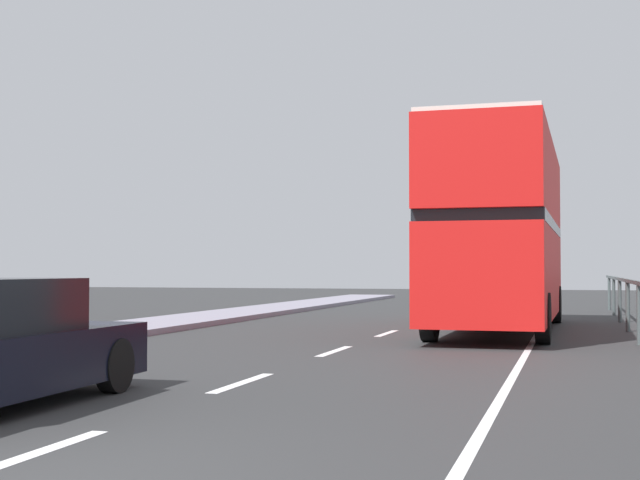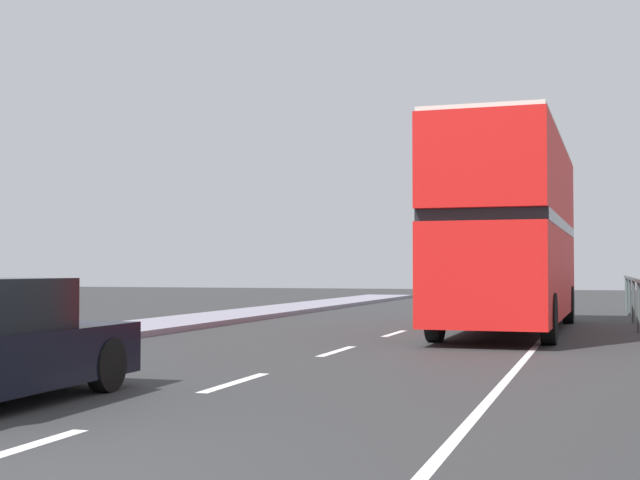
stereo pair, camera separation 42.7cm
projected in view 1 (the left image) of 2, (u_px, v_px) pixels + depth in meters
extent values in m
cube|color=silver|center=(34.00, 454.00, 7.02)|extent=(0.16, 2.05, 0.01)
cube|color=silver|center=(242.00, 383.00, 11.44)|extent=(0.16, 2.05, 0.01)
cube|color=silver|center=(335.00, 351.00, 15.85)|extent=(0.16, 2.05, 0.01)
cube|color=silver|center=(387.00, 333.00, 20.26)|extent=(0.16, 2.05, 0.01)
cube|color=silver|center=(420.00, 322.00, 24.67)|extent=(0.16, 2.05, 0.01)
cube|color=silver|center=(444.00, 314.00, 29.09)|extent=(0.16, 2.05, 0.01)
cube|color=silver|center=(461.00, 308.00, 33.50)|extent=(0.16, 2.05, 0.01)
cube|color=silver|center=(521.00, 362.00, 14.01)|extent=(0.12, 46.00, 0.01)
cylinder|color=#4A5556|center=(639.00, 314.00, 17.16)|extent=(0.10, 0.10, 1.19)
cylinder|color=#4A5556|center=(628.00, 306.00, 20.83)|extent=(0.10, 0.10, 1.19)
cylinder|color=#4A5556|center=(620.00, 301.00, 24.50)|extent=(0.10, 0.10, 1.19)
cylinder|color=#4A5556|center=(614.00, 297.00, 28.17)|extent=(0.10, 0.10, 1.19)
cylinder|color=#4A5556|center=(609.00, 293.00, 31.84)|extent=(0.10, 0.10, 1.19)
cube|color=red|center=(501.00, 274.00, 21.01)|extent=(2.56, 10.21, 1.99)
cube|color=black|center=(501.00, 227.00, 21.05)|extent=(2.57, 9.80, 0.24)
cube|color=red|center=(501.00, 183.00, 21.08)|extent=(2.56, 10.21, 1.80)
cube|color=silver|center=(501.00, 143.00, 21.11)|extent=(2.51, 10.00, 0.10)
cube|color=black|center=(518.00, 270.00, 25.86)|extent=(2.17, 0.07, 1.39)
cube|color=yellow|center=(517.00, 184.00, 25.94)|extent=(1.45, 0.06, 0.28)
cylinder|color=black|center=(473.00, 304.00, 24.83)|extent=(0.29, 1.00, 1.00)
cylinder|color=black|center=(556.00, 305.00, 24.19)|extent=(0.29, 1.00, 1.00)
cylinder|color=black|center=(430.00, 317.00, 17.96)|extent=(0.29, 1.00, 1.00)
cylinder|color=black|center=(543.00, 318.00, 17.33)|extent=(0.29, 1.00, 1.00)
cylinder|color=black|center=(115.00, 366.00, 10.53)|extent=(0.21, 0.64, 0.64)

